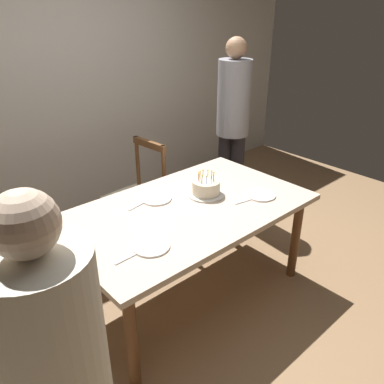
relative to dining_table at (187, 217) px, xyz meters
The scene contains 13 objects.
ground 0.67m from the dining_table, ahead, with size 6.40×6.40×0.00m, color #93704C.
back_wall 1.95m from the dining_table, 90.00° to the left, with size 6.40×0.10×2.60m, color beige.
dining_table is the anchor object (origin of this frame).
birthday_cake 0.27m from the dining_table, 11.91° to the left, with size 0.28×0.28×0.18m.
plate_near_celebrant 0.54m from the dining_table, 154.03° to the right, with size 0.22×0.22×0.01m, color white.
plate_far_side 0.27m from the dining_table, 110.47° to the left, with size 0.22×0.22×0.01m, color white.
plate_near_guest 0.58m from the dining_table, 24.06° to the right, with size 0.22×0.22×0.01m, color white.
fork_near_celebrant 0.69m from the dining_table, 159.89° to the right, with size 0.18×0.02×0.01m, color silver.
fork_far_side 0.36m from the dining_table, 135.82° to the left, with size 0.18×0.02×0.01m, color silver.
fork_near_guest 0.43m from the dining_table, 30.83° to the right, with size 0.18×0.02×0.01m, color silver.
chair_spindle_back 0.88m from the dining_table, 80.27° to the left, with size 0.47×0.47×0.95m.
chair_upholstered 1.27m from the dining_table, behind, with size 0.50×0.50×0.95m.
person_guest 1.45m from the dining_table, 29.80° to the left, with size 0.32×0.32×1.77m.
Camera 1 is at (-1.56, -1.79, 2.03)m, focal length 36.04 mm.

